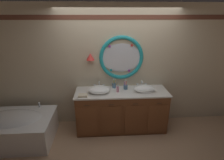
{
  "coord_description": "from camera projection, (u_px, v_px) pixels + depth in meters",
  "views": [
    {
      "loc": [
        -0.36,
        -3.1,
        2.39
      ],
      "look_at": [
        -0.14,
        0.25,
        1.13
      ],
      "focal_mm": 28.53,
      "sensor_mm": 36.0,
      "label": 1
    }
  ],
  "objects": [
    {
      "name": "faucet_set_left",
      "position": [
        99.0,
        85.0,
        3.84
      ],
      "size": [
        0.24,
        0.12,
        0.14
      ],
      "color": "silver",
      "rests_on": "vanity_counter"
    },
    {
      "name": "toothbrush_holder_left",
      "position": [
        114.0,
        85.0,
        3.83
      ],
      "size": [
        0.09,
        0.09,
        0.22
      ],
      "color": "slate",
      "rests_on": "vanity_counter"
    },
    {
      "name": "folded_hand_towel",
      "position": [
        83.0,
        95.0,
        3.43
      ],
      "size": [
        0.18,
        0.13,
        0.05
      ],
      "color": "beige",
      "rests_on": "vanity_counter"
    },
    {
      "name": "faucet_set_right",
      "position": [
        142.0,
        84.0,
        3.89
      ],
      "size": [
        0.23,
        0.14,
        0.14
      ],
      "color": "silver",
      "rests_on": "vanity_counter"
    },
    {
      "name": "vanity_counter",
      "position": [
        121.0,
        110.0,
        3.83
      ],
      "size": [
        1.91,
        0.66,
        0.88
      ],
      "color": "brown",
      "rests_on": "ground_plane"
    },
    {
      "name": "back_wall_assembly",
      "position": [
        118.0,
        66.0,
        3.84
      ],
      "size": [
        6.4,
        0.26,
        2.6
      ],
      "color": "beige",
      "rests_on": "ground_plane"
    },
    {
      "name": "sink_basin_left",
      "position": [
        99.0,
        90.0,
        3.6
      ],
      "size": [
        0.44,
        0.44,
        0.12
      ],
      "color": "white",
      "rests_on": "vanity_counter"
    },
    {
      "name": "toothbrush_holder_right",
      "position": [
        126.0,
        87.0,
        3.76
      ],
      "size": [
        0.09,
        0.09,
        0.23
      ],
      "color": "slate",
      "rests_on": "vanity_counter"
    },
    {
      "name": "ground_plane",
      "position": [
        119.0,
        134.0,
        3.75
      ],
      "size": [
        14.0,
        14.0,
        0.0
      ],
      "primitive_type": "plane",
      "color": "tan"
    },
    {
      "name": "soap_dispenser",
      "position": [
        118.0,
        89.0,
        3.62
      ],
      "size": [
        0.06,
        0.06,
        0.15
      ],
      "color": "pink",
      "rests_on": "vanity_counter"
    },
    {
      "name": "sink_basin_right",
      "position": [
        144.0,
        88.0,
        3.66
      ],
      "size": [
        0.44,
        0.44,
        0.12
      ],
      "color": "white",
      "rests_on": "vanity_counter"
    },
    {
      "name": "bathtub",
      "position": [
        13.0,
        127.0,
        3.46
      ],
      "size": [
        1.55,
        0.97,
        0.62
      ],
      "color": "white",
      "rests_on": "ground_plane"
    }
  ]
}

